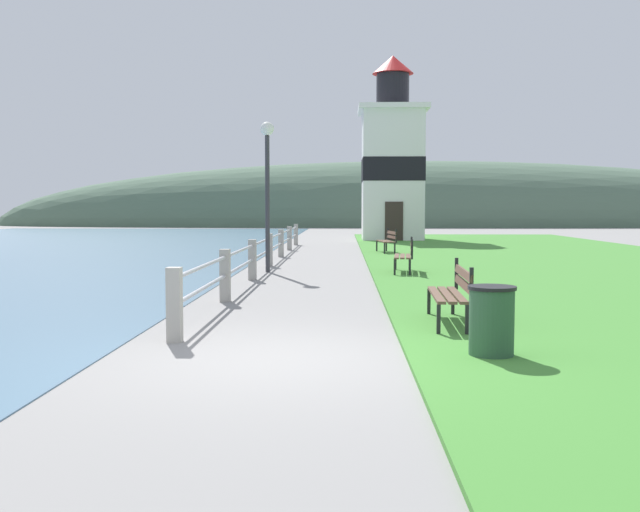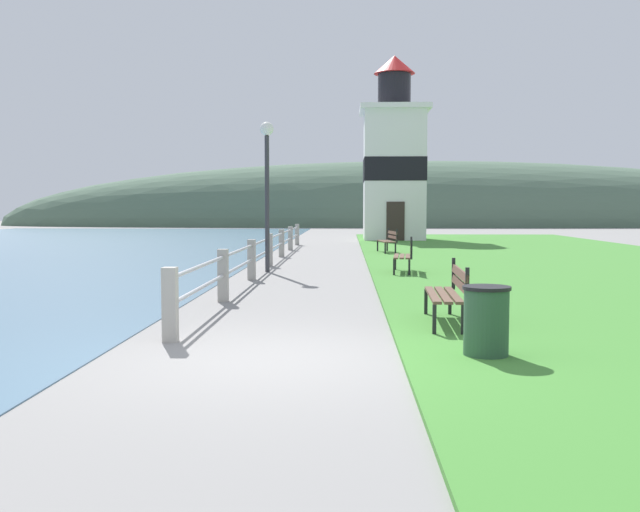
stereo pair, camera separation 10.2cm
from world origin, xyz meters
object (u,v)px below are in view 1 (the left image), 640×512
lighthouse (392,163)px  trash_bin (492,323)px  park_bench_far (388,239)px  lamp_post (267,169)px  park_bench_near (453,290)px  park_bench_midway (406,254)px

lighthouse → trash_bin: lighthouse is taller
park_bench_far → lighthouse: size_ratio=0.17×
lighthouse → lamp_post: 18.94m
lighthouse → trash_bin: (-0.87, -29.16, -3.57)m
park_bench_far → trash_bin: size_ratio=1.97×
park_bench_near → park_bench_midway: (0.04, 8.02, -0.00)m
park_bench_midway → park_bench_near: bearing=94.7°
park_bench_near → lamp_post: bearing=-64.8°
park_bench_near → lighthouse: (0.97, 26.97, 3.46)m
park_bench_near → trash_bin: park_bench_near is taller
park_bench_near → park_bench_far: same height
park_bench_near → trash_bin: bearing=95.3°
park_bench_midway → park_bench_far: 8.06m
park_bench_far → park_bench_near: bearing=82.1°
park_bench_midway → lamp_post: bearing=-4.6°
park_bench_near → lamp_post: size_ratio=0.46×
park_bench_midway → trash_bin: park_bench_midway is taller
park_bench_midway → park_bench_far: same height
park_bench_near → trash_bin: size_ratio=2.18×
park_bench_near → lighthouse: 27.21m
park_bench_far → lamp_post: (-3.66, -7.45, 2.20)m
park_bench_far → lamp_post: bearing=56.3°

